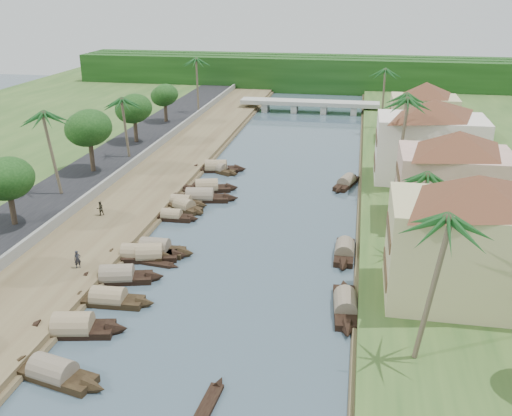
% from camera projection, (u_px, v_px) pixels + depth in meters
% --- Properties ---
extents(ground, '(220.00, 220.00, 0.00)m').
position_uv_depth(ground, '(233.00, 278.00, 50.55)').
color(ground, '#3A4C57').
rests_on(ground, ground).
extents(left_bank, '(10.00, 180.00, 0.80)m').
position_uv_depth(left_bank, '(143.00, 189.00, 71.40)').
color(left_bank, brown).
rests_on(left_bank, ground).
extents(right_bank, '(16.00, 180.00, 1.20)m').
position_uv_depth(right_bank, '(432.00, 206.00, 65.47)').
color(right_bank, '#2A4B1E').
rests_on(right_bank, ground).
extents(road, '(8.00, 180.00, 1.40)m').
position_uv_depth(road, '(79.00, 183.00, 72.72)').
color(road, black).
rests_on(road, ground).
extents(retaining_wall, '(0.40, 180.00, 1.10)m').
position_uv_depth(retaining_wall, '(111.00, 180.00, 71.76)').
color(retaining_wall, slate).
rests_on(retaining_wall, left_bank).
extents(treeline, '(120.00, 14.00, 8.00)m').
position_uv_depth(treeline, '(320.00, 73.00, 140.70)').
color(treeline, black).
rests_on(treeline, ground).
extents(bridge, '(28.00, 4.00, 2.40)m').
position_uv_depth(bridge, '(309.00, 104.00, 115.88)').
color(bridge, '#A2A298').
rests_on(bridge, ground).
extents(building_near, '(14.85, 14.85, 10.20)m').
position_uv_depth(building_near, '(470.00, 238.00, 43.21)').
color(building_near, tan).
rests_on(building_near, right_bank).
extents(building_mid, '(14.11, 14.11, 9.70)m').
position_uv_depth(building_mid, '(454.00, 177.00, 57.80)').
color(building_mid, '#DDA89C').
rests_on(building_mid, right_bank).
extents(building_far, '(15.59, 15.59, 10.20)m').
position_uv_depth(building_far, '(430.00, 140.00, 70.70)').
color(building_far, silver).
rests_on(building_far, right_bank).
extents(building_distant, '(12.62, 12.62, 9.20)m').
position_uv_depth(building_distant, '(424.00, 111.00, 89.03)').
color(building_distant, tan).
rests_on(building_distant, right_bank).
extents(sampan_0, '(8.69, 3.54, 2.24)m').
position_uv_depth(sampan_0, '(53.00, 373.00, 37.55)').
color(sampan_0, black).
rests_on(sampan_0, ground).
extents(sampan_1, '(8.59, 3.46, 2.46)m').
position_uv_depth(sampan_1, '(73.00, 328.00, 42.49)').
color(sampan_1, black).
rests_on(sampan_1, ground).
extents(sampan_2, '(8.07, 2.05, 2.13)m').
position_uv_depth(sampan_2, '(109.00, 299.00, 46.39)').
color(sampan_2, black).
rests_on(sampan_2, ground).
extents(sampan_3, '(8.59, 3.78, 2.26)m').
position_uv_depth(sampan_3, '(117.00, 277.00, 49.91)').
color(sampan_3, black).
rests_on(sampan_3, ground).
extents(sampan_4, '(7.78, 2.39, 2.18)m').
position_uv_depth(sampan_4, '(136.00, 255.00, 54.02)').
color(sampan_4, black).
rests_on(sampan_4, ground).
extents(sampan_5, '(7.44, 3.52, 2.30)m').
position_uv_depth(sampan_5, '(150.00, 255.00, 53.88)').
color(sampan_5, black).
rests_on(sampan_5, ground).
extents(sampan_6, '(8.06, 2.19, 2.38)m').
position_uv_depth(sampan_6, '(155.00, 250.00, 55.03)').
color(sampan_6, black).
rests_on(sampan_6, ground).
extents(sampan_7, '(6.37, 1.52, 1.76)m').
position_uv_depth(sampan_7, '(172.00, 216.00, 63.02)').
color(sampan_7, black).
rests_on(sampan_7, ground).
extents(sampan_8, '(6.31, 4.22, 2.00)m').
position_uv_depth(sampan_8, '(184.00, 207.00, 65.73)').
color(sampan_8, black).
rests_on(sampan_8, ground).
extents(sampan_9, '(9.77, 3.43, 2.40)m').
position_uv_depth(sampan_9, '(200.00, 197.00, 68.65)').
color(sampan_9, black).
rests_on(sampan_9, ground).
extents(sampan_10, '(6.80, 1.80, 1.91)m').
position_uv_depth(sampan_10, '(181.00, 203.00, 67.03)').
color(sampan_10, black).
rests_on(sampan_10, ground).
extents(sampan_11, '(8.44, 4.16, 2.36)m').
position_uv_depth(sampan_11, '(207.00, 188.00, 71.81)').
color(sampan_11, black).
rests_on(sampan_11, ground).
extents(sampan_12, '(7.27, 4.77, 1.85)m').
position_uv_depth(sampan_12, '(218.00, 169.00, 79.34)').
color(sampan_12, black).
rests_on(sampan_12, ground).
extents(sampan_13, '(8.93, 3.17, 2.37)m').
position_uv_depth(sampan_13, '(216.00, 168.00, 79.59)').
color(sampan_13, black).
rests_on(sampan_13, ground).
extents(sampan_14, '(2.30, 8.92, 2.14)m').
position_uv_depth(sampan_14, '(345.00, 306.00, 45.46)').
color(sampan_14, black).
rests_on(sampan_14, ground).
extents(sampan_15, '(1.90, 7.88, 2.12)m').
position_uv_depth(sampan_15, '(345.00, 251.00, 54.74)').
color(sampan_15, black).
rests_on(sampan_15, ground).
extents(sampan_16, '(3.85, 8.13, 2.00)m').
position_uv_depth(sampan_16, '(346.00, 183.00, 73.80)').
color(sampan_16, black).
rests_on(sampan_16, ground).
extents(canoe_0, '(1.44, 6.71, 0.88)m').
position_uv_depth(canoe_0, '(205.00, 411.00, 34.69)').
color(canoe_0, black).
rests_on(canoe_0, ground).
extents(canoe_1, '(5.51, 1.58, 0.88)m').
position_uv_depth(canoe_1, '(153.00, 263.00, 53.11)').
color(canoe_1, black).
rests_on(canoe_1, ground).
extents(canoe_2, '(5.36, 3.79, 0.84)m').
position_uv_depth(canoe_2, '(196.00, 185.00, 73.71)').
color(canoe_2, black).
rests_on(canoe_2, ground).
extents(palm_0, '(3.20, 3.20, 11.67)m').
position_uv_depth(palm_0, '(435.00, 220.00, 34.21)').
color(palm_0, brown).
rests_on(palm_0, ground).
extents(palm_1, '(3.20, 3.20, 9.38)m').
position_uv_depth(palm_1, '(424.00, 176.00, 49.18)').
color(palm_1, brown).
rests_on(palm_1, ground).
extents(palm_2, '(3.20, 3.20, 12.68)m').
position_uv_depth(palm_2, '(404.00, 101.00, 64.30)').
color(palm_2, brown).
rests_on(palm_2, ground).
extents(palm_3, '(3.20, 3.20, 10.71)m').
position_uv_depth(palm_3, '(404.00, 96.00, 77.84)').
color(palm_3, brown).
rests_on(palm_3, ground).
extents(palm_5, '(3.20, 3.20, 11.09)m').
position_uv_depth(palm_5, '(49.00, 115.00, 63.67)').
color(palm_5, brown).
rests_on(palm_5, ground).
extents(palm_6, '(3.20, 3.20, 9.74)m').
position_uv_depth(palm_6, '(124.00, 101.00, 78.65)').
color(palm_6, brown).
rests_on(palm_6, ground).
extents(palm_7, '(3.20, 3.20, 11.41)m').
position_uv_depth(palm_7, '(386.00, 71.00, 95.59)').
color(palm_7, brown).
rests_on(palm_7, ground).
extents(palm_8, '(3.20, 3.20, 11.57)m').
position_uv_depth(palm_8, '(197.00, 60.00, 106.57)').
color(palm_8, brown).
rests_on(palm_8, ground).
extents(tree_2, '(5.07, 5.07, 6.96)m').
position_uv_depth(tree_2, '(8.00, 179.00, 56.79)').
color(tree_2, '#4A382A').
rests_on(tree_2, ground).
extents(tree_3, '(5.54, 5.54, 8.03)m').
position_uv_depth(tree_3, '(89.00, 129.00, 73.24)').
color(tree_3, '#4A382A').
rests_on(tree_3, ground).
extents(tree_4, '(5.13, 5.13, 7.30)m').
position_uv_depth(tree_4, '(134.00, 109.00, 87.48)').
color(tree_4, '#4A382A').
rests_on(tree_4, ground).
extents(tree_5, '(4.37, 4.37, 6.51)m').
position_uv_depth(tree_5, '(165.00, 96.00, 100.84)').
color(tree_5, '#4A382A').
rests_on(tree_5, ground).
extents(tree_6, '(4.02, 4.02, 6.36)m').
position_uv_depth(tree_6, '(468.00, 141.00, 72.32)').
color(tree_6, '#4A382A').
rests_on(tree_6, ground).
extents(person_near, '(0.71, 0.69, 1.65)m').
position_uv_depth(person_near, '(78.00, 259.00, 50.43)').
color(person_near, '#23232A').
rests_on(person_near, left_bank).
extents(person_far, '(0.98, 0.97, 1.60)m').
position_uv_depth(person_far, '(100.00, 208.00, 62.03)').
color(person_far, '#312F22').
rests_on(person_far, left_bank).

